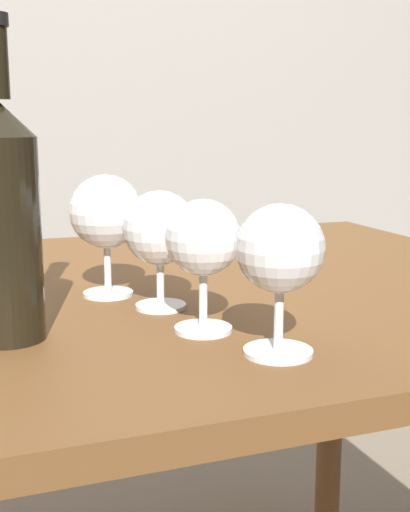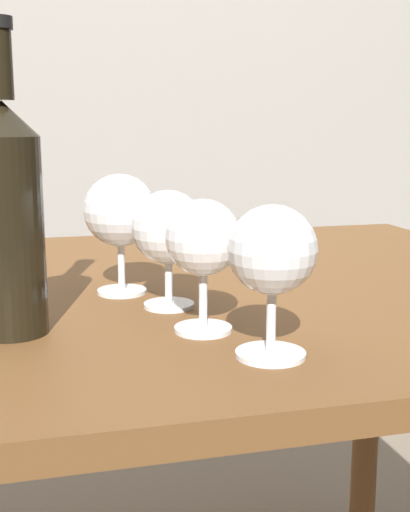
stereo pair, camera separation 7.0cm
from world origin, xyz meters
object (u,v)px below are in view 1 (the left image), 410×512
Objects in this scene: wine_glass_merlot at (205,240)px; wine_glass_cabernet at (106,214)px; wine_bottle at (3,216)px; wine_glass_pinot at (160,230)px; wine_glass_rose at (280,252)px.

wine_glass_cabernet reaches higher than wine_glass_merlot.
wine_bottle is (-0.19, 0.04, 0.03)m from wine_glass_merlot.
wine_glass_pinot is (-0.02, 0.10, -0.00)m from wine_glass_merlot.
wine_glass_pinot is 0.44× the size of wine_bottle.
wine_glass_cabernet is (-0.05, 0.08, 0.01)m from wine_glass_pinot.
wine_glass_rose is at bearing -30.06° from wine_bottle.
wine_glass_rose is at bearing -69.68° from wine_glass_cabernet.
wine_glass_merlot is 0.10m from wine_glass_pinot.
wine_glass_rose is 1.03× the size of wine_glass_merlot.
wine_glass_cabernet is 0.49× the size of wine_bottle.
wine_bottle reaches higher than wine_glass_pinot.
wine_glass_rose is at bearing -73.65° from wine_glass_pinot.
wine_glass_rose reaches higher than wine_glass_merlot.
wine_bottle is at bearing -161.31° from wine_glass_pinot.
wine_glass_merlot is at bearing 113.13° from wine_glass_rose.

